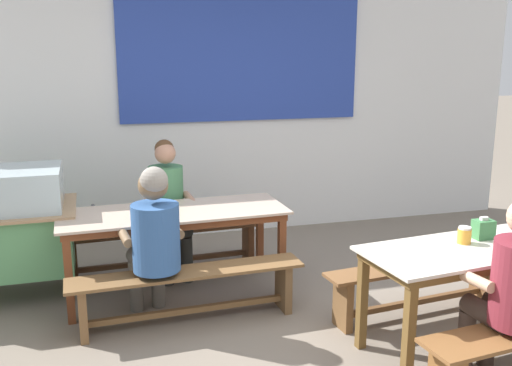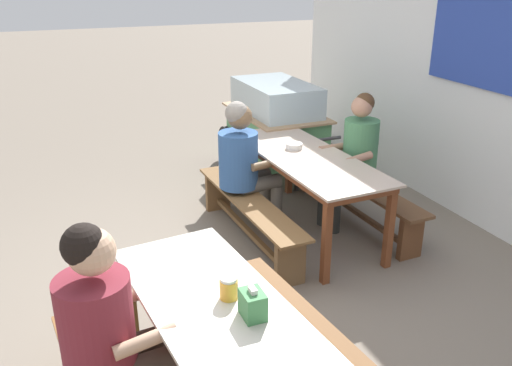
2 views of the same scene
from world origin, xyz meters
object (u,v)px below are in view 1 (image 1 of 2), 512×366
dining_table_far (174,219)px  tissue_box (483,229)px  dining_table_near (471,258)px  bench_far_front (188,288)px  person_left_back_turned (154,236)px  bench_far_back (165,241)px  condiment_jar (464,235)px  soup_bowl (147,210)px  person_center_facing (168,201)px  bench_near_back (417,281)px

dining_table_far → tissue_box: size_ratio=11.95×
dining_table_near → bench_far_front: bearing=153.9°
bench_far_front → person_left_back_turned: size_ratio=1.45×
dining_table_near → bench_far_front: size_ratio=0.89×
bench_far_back → condiment_jar: size_ratio=16.05×
bench_far_back → dining_table_far: bearing=-87.6°
bench_far_front → bench_far_back: bearing=92.4°
soup_bowl → bench_far_back: bearing=71.6°
dining_table_near → bench_far_back: bearing=132.9°
bench_far_front → dining_table_near: bearing=-26.1°
bench_far_front → dining_table_far: bearing=92.4°
person_center_facing → condiment_jar: person_center_facing is taller
dining_table_near → condiment_jar: size_ratio=13.50×
dining_table_near → person_center_facing: person_center_facing is taller
bench_near_back → dining_table_far: bearing=153.3°
dining_table_far → soup_bowl: soup_bowl is taller
bench_near_back → person_left_back_turned: person_left_back_turned is taller
bench_near_back → tissue_box: (0.24, -0.43, 0.54)m
dining_table_near → dining_table_far: bearing=141.8°
dining_table_far → person_center_facing: person_center_facing is taller
tissue_box → condiment_jar: (-0.19, -0.05, -0.01)m
bench_far_front → bench_near_back: bearing=-10.8°
soup_bowl → bench_far_front: bearing=-66.4°
tissue_box → condiment_jar: bearing=-164.3°
person_left_back_turned → soup_bowl: size_ratio=8.10×
dining_table_far → person_left_back_turned: 0.56m
person_center_facing → condiment_jar: size_ratio=10.65×
bench_near_back → person_left_back_turned: (-2.01, 0.39, 0.43)m
tissue_box → person_left_back_turned: bearing=160.0°
dining_table_near → soup_bowl: size_ratio=10.42×
person_center_facing → soup_bowl: person_center_facing is taller
bench_near_back → person_left_back_turned: bearing=169.0°
dining_table_near → bench_near_back: 0.68m
dining_table_far → dining_table_near: (1.85, -1.46, -0.01)m
condiment_jar → soup_bowl: bearing=146.3°
bench_near_back → tissue_box: size_ratio=9.90×
bench_far_back → bench_far_front: (0.05, -1.13, -0.01)m
dining_table_far → bench_far_front: size_ratio=1.06×
person_left_back_turned → condiment_jar: (2.05, -0.87, 0.10)m
person_center_facing → bench_near_back: bearing=-38.3°
tissue_box → soup_bowl: 2.60m
dining_table_near → person_center_facing: (-1.84, 1.96, 0.04)m
person_left_back_turned → tissue_box: size_ratio=7.78×
bench_far_front → soup_bowl: 0.77m
dining_table_far → dining_table_near: bearing=-38.2°
dining_table_far → bench_far_back: size_ratio=1.00×
person_left_back_turned → person_center_facing: size_ratio=0.98×
person_center_facing → tissue_box: person_center_facing is taller
bench_far_back → dining_table_near: bearing=-47.1°
person_left_back_turned → person_center_facing: (0.23, 1.01, -0.00)m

